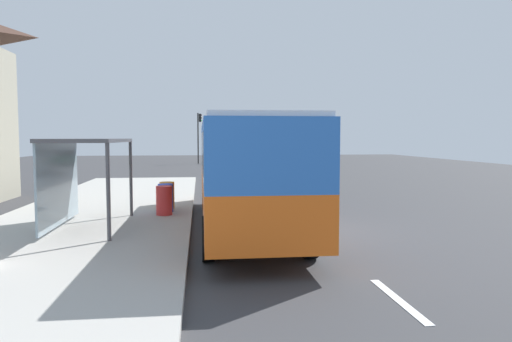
{
  "coord_description": "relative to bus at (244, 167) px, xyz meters",
  "views": [
    {
      "loc": [
        -3.02,
        -13.34,
        2.71
      ],
      "look_at": [
        -1.0,
        3.6,
        1.5
      ],
      "focal_mm": 33.06,
      "sensor_mm": 36.0,
      "label": 1
    }
  ],
  "objects": [
    {
      "name": "lane_stripe_seg_0",
      "position": [
        1.96,
        -6.62,
        -1.84
      ],
      "size": [
        0.16,
        2.2,
        0.01
      ],
      "primitive_type": "cube",
      "color": "silver",
      "rests_on": "ground"
    },
    {
      "name": "lane_stripe_seg_3",
      "position": [
        1.96,
        8.38,
        -1.84
      ],
      "size": [
        0.16,
        2.2,
        0.01
      ],
      "primitive_type": "cube",
      "color": "silver",
      "rests_on": "ground"
    },
    {
      "name": "white_van",
      "position": [
        3.91,
        23.0,
        -0.5
      ],
      "size": [
        2.07,
        5.22,
        2.3
      ],
      "color": "white",
      "rests_on": "ground"
    },
    {
      "name": "ground_plane",
      "position": [
        1.71,
        13.38,
        -1.86
      ],
      "size": [
        56.0,
        92.0,
        0.04
      ],
      "primitive_type": "cube",
      "color": "#38383A"
    },
    {
      "name": "lane_stripe_seg_5",
      "position": [
        1.96,
        18.38,
        -1.84
      ],
      "size": [
        0.16,
        2.2,
        0.01
      ],
      "primitive_type": "cube",
      "color": "silver",
      "rests_on": "ground"
    },
    {
      "name": "lane_stripe_seg_6",
      "position": [
        1.96,
        23.38,
        -1.84
      ],
      "size": [
        0.16,
        2.2,
        0.01
      ],
      "primitive_type": "cube",
      "color": "silver",
      "rests_on": "ground"
    },
    {
      "name": "sidewalk_platform",
      "position": [
        -4.69,
        1.38,
        -1.75
      ],
      "size": [
        6.2,
        30.0,
        0.18
      ],
      "primitive_type": "cube",
      "color": "#ADAAA3",
      "rests_on": "ground"
    },
    {
      "name": "sedan_far",
      "position": [
        4.01,
        41.4,
        -1.05
      ],
      "size": [
        1.89,
        4.42,
        1.52
      ],
      "color": "navy",
      "rests_on": "ground"
    },
    {
      "name": "lane_stripe_seg_7",
      "position": [
        1.96,
        28.38,
        -1.84
      ],
      "size": [
        0.16,
        2.2,
        0.01
      ],
      "primitive_type": "cube",
      "color": "silver",
      "rests_on": "ground"
    },
    {
      "name": "lane_stripe_seg_1",
      "position": [
        1.96,
        -1.62,
        -1.84
      ],
      "size": [
        0.16,
        2.2,
        0.01
      ],
      "primitive_type": "cube",
      "color": "silver",
      "rests_on": "ground"
    },
    {
      "name": "traffic_light_median",
      "position": [
        2.11,
        36.44,
        1.36
      ],
      "size": [
        0.49,
        0.28,
        4.8
      ],
      "color": "#2D2D2D",
      "rests_on": "ground"
    },
    {
      "name": "bus_shelter",
      "position": [
        -4.7,
        -0.29,
        0.25
      ],
      "size": [
        1.8,
        4.0,
        2.5
      ],
      "color": "#4C4C51",
      "rests_on": "sidewalk_platform"
    },
    {
      "name": "lane_stripe_seg_4",
      "position": [
        1.96,
        13.38,
        -1.84
      ],
      "size": [
        0.16,
        2.2,
        0.01
      ],
      "primitive_type": "cube",
      "color": "silver",
      "rests_on": "ground"
    },
    {
      "name": "sedan_near",
      "position": [
        4.01,
        34.49,
        -1.05
      ],
      "size": [
        1.89,
        4.42,
        1.52
      ],
      "color": "#195933",
      "rests_on": "ground"
    },
    {
      "name": "traffic_light_far_side",
      "position": [
        -1.39,
        35.64,
        1.65
      ],
      "size": [
        0.49,
        0.28,
        5.28
      ],
      "color": "#2D2D2D",
      "rests_on": "ground"
    },
    {
      "name": "recycling_bin_red",
      "position": [
        -2.49,
        1.61,
        -1.19
      ],
      "size": [
        0.52,
        0.52,
        0.95
      ],
      "primitive_type": "cylinder",
      "color": "red",
      "rests_on": "sidewalk_platform"
    },
    {
      "name": "recycling_bin_orange",
      "position": [
        -2.49,
        3.01,
        -1.19
      ],
      "size": [
        0.52,
        0.52,
        0.95
      ],
      "primitive_type": "cylinder",
      "color": "orange",
      "rests_on": "sidewalk_platform"
    },
    {
      "name": "recycling_bin_blue",
      "position": [
        -2.49,
        2.31,
        -1.19
      ],
      "size": [
        0.52,
        0.52,
        0.95
      ],
      "primitive_type": "cylinder",
      "color": "blue",
      "rests_on": "sidewalk_platform"
    },
    {
      "name": "traffic_light_near_side",
      "position": [
        7.21,
        34.84,
        1.57
      ],
      "size": [
        0.49,
        0.28,
        5.14
      ],
      "color": "#2D2D2D",
      "rests_on": "ground"
    },
    {
      "name": "lane_stripe_seg_2",
      "position": [
        1.96,
        3.38,
        -1.84
      ],
      "size": [
        0.16,
        2.2,
        0.01
      ],
      "primitive_type": "cube",
      "color": "silver",
      "rests_on": "ground"
    },
    {
      "name": "bus",
      "position": [
        0.0,
        0.0,
        0.0
      ],
      "size": [
        2.58,
        11.02,
        3.21
      ],
      "color": "orange",
      "rests_on": "ground"
    }
  ]
}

